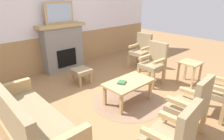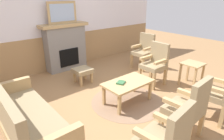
% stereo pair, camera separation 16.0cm
% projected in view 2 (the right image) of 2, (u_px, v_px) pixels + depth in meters
% --- Properties ---
extents(ground_plane, '(14.00, 14.00, 0.00)m').
position_uv_depth(ground_plane, '(123.00, 100.00, 3.93)').
color(ground_plane, '#997047').
extents(wall_back, '(7.20, 0.14, 2.70)m').
position_uv_depth(wall_back, '(59.00, 21.00, 5.29)').
color(wall_back, white).
rests_on(wall_back, ground_plane).
extents(fireplace, '(1.30, 0.44, 1.28)m').
position_uv_depth(fireplace, '(65.00, 46.00, 5.35)').
color(fireplace, gray).
rests_on(fireplace, ground_plane).
extents(framed_picture, '(0.80, 0.04, 0.56)m').
position_uv_depth(framed_picture, '(62.00, 13.00, 5.02)').
color(framed_picture, tan).
rests_on(framed_picture, fireplace).
extents(couch, '(0.70, 1.80, 0.98)m').
position_uv_depth(couch, '(28.00, 121.00, 2.64)').
color(couch, tan).
rests_on(couch, ground_plane).
extents(coffee_table, '(0.96, 0.56, 0.44)m').
position_uv_depth(coffee_table, '(128.00, 84.00, 3.73)').
color(coffee_table, tan).
rests_on(coffee_table, ground_plane).
extents(round_rug, '(1.44, 1.44, 0.01)m').
position_uv_depth(round_rug, '(127.00, 102.00, 3.87)').
color(round_rug, '#896B51').
rests_on(round_rug, ground_plane).
extents(book_on_table, '(0.21, 0.19, 0.03)m').
position_uv_depth(book_on_table, '(121.00, 83.00, 3.64)').
color(book_on_table, '#33663D').
rests_on(book_on_table, coffee_table).
extents(footstool, '(0.40, 0.40, 0.36)m').
position_uv_depth(footstool, '(83.00, 71.00, 4.61)').
color(footstool, tan).
rests_on(footstool, ground_plane).
extents(armchair_near_fireplace, '(0.50, 0.50, 0.98)m').
position_uv_depth(armchair_near_fireplace, '(144.00, 49.00, 5.48)').
color(armchair_near_fireplace, tan).
rests_on(armchair_near_fireplace, ground_plane).
extents(armchair_by_window_left, '(0.48, 0.48, 0.98)m').
position_uv_depth(armchair_by_window_left, '(155.00, 62.00, 4.47)').
color(armchair_by_window_left, tan).
rests_on(armchair_by_window_left, ground_plane).
extents(armchair_front_left, '(0.51, 0.51, 0.98)m').
position_uv_depth(armchair_front_left, '(189.00, 107.00, 2.71)').
color(armchair_front_left, tan).
rests_on(armchair_front_left, ground_plane).
extents(armchair_front_center, '(0.53, 0.53, 0.98)m').
position_uv_depth(armchair_front_center, '(166.00, 139.00, 2.11)').
color(armchair_front_center, tan).
rests_on(armchair_front_center, ground_plane).
extents(armchair_corner_left, '(0.54, 0.54, 0.98)m').
position_uv_depth(armchair_corner_left, '(221.00, 91.00, 3.16)').
color(armchair_corner_left, tan).
rests_on(armchair_corner_left, ground_plane).
extents(side_table, '(0.44, 0.44, 0.55)m').
position_uv_depth(side_table, '(192.00, 68.00, 4.41)').
color(side_table, tan).
rests_on(side_table, ground_plane).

